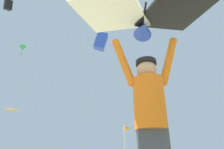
{
  "coord_description": "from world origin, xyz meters",
  "views": [
    {
      "loc": [
        -1.04,
        -2.12,
        0.5
      ],
      "look_at": [
        -0.07,
        1.13,
        2.06
      ],
      "focal_mm": 31.44,
      "sensor_mm": 36.0,
      "label": 1
    }
  ],
  "objects_px": {
    "distant_kite_green_far_center": "(23,48)",
    "distant_kite_blue_mid_left": "(101,41)",
    "kite_flyer_person": "(151,118)",
    "held_stunt_kite": "(143,16)",
    "distant_kite_orange_low_left": "(13,109)",
    "distant_kite_black_low_right": "(8,5)",
    "marker_flag": "(127,132)"
  },
  "relations": [
    {
      "from": "kite_flyer_person",
      "to": "held_stunt_kite",
      "type": "height_order",
      "value": "held_stunt_kite"
    },
    {
      "from": "distant_kite_orange_low_left",
      "to": "distant_kite_blue_mid_left",
      "type": "xyz_separation_m",
      "value": [
        5.84,
        -3.29,
        5.04
      ]
    },
    {
      "from": "distant_kite_black_low_right",
      "to": "distant_kite_orange_low_left",
      "type": "height_order",
      "value": "distant_kite_black_low_right"
    },
    {
      "from": "distant_kite_blue_mid_left",
      "to": "marker_flag",
      "type": "bearing_deg",
      "value": -88.86
    },
    {
      "from": "kite_flyer_person",
      "to": "distant_kite_green_far_center",
      "type": "bearing_deg",
      "value": 104.99
    },
    {
      "from": "kite_flyer_person",
      "to": "held_stunt_kite",
      "type": "relative_size",
      "value": 1.06
    },
    {
      "from": "distant_kite_orange_low_left",
      "to": "marker_flag",
      "type": "height_order",
      "value": "distant_kite_orange_low_left"
    },
    {
      "from": "distant_kite_green_far_center",
      "to": "kite_flyer_person",
      "type": "bearing_deg",
      "value": -75.01
    },
    {
      "from": "distant_kite_black_low_right",
      "to": "distant_kite_green_far_center",
      "type": "distance_m",
      "value": 7.88
    },
    {
      "from": "held_stunt_kite",
      "to": "distant_kite_orange_low_left",
      "type": "relative_size",
      "value": 1.67
    },
    {
      "from": "distant_kite_blue_mid_left",
      "to": "held_stunt_kite",
      "type": "bearing_deg",
      "value": -99.93
    },
    {
      "from": "kite_flyer_person",
      "to": "distant_kite_green_far_center",
      "type": "distance_m",
      "value": 25.92
    },
    {
      "from": "held_stunt_kite",
      "to": "distant_kite_green_far_center",
      "type": "bearing_deg",
      "value": 104.87
    },
    {
      "from": "distant_kite_blue_mid_left",
      "to": "marker_flag",
      "type": "distance_m",
      "value": 9.03
    },
    {
      "from": "held_stunt_kite",
      "to": "kite_flyer_person",
      "type": "bearing_deg",
      "value": 71.23
    },
    {
      "from": "held_stunt_kite",
      "to": "distant_kite_orange_low_left",
      "type": "height_order",
      "value": "distant_kite_orange_low_left"
    },
    {
      "from": "distant_kite_green_far_center",
      "to": "held_stunt_kite",
      "type": "bearing_deg",
      "value": -75.13
    },
    {
      "from": "distant_kite_green_far_center",
      "to": "distant_kite_blue_mid_left",
      "type": "height_order",
      "value": "distant_kite_green_far_center"
    },
    {
      "from": "distant_kite_black_low_right",
      "to": "distant_kite_blue_mid_left",
      "type": "distance_m",
      "value": 9.65
    },
    {
      "from": "distant_kite_orange_low_left",
      "to": "distant_kite_blue_mid_left",
      "type": "bearing_deg",
      "value": -29.42
    },
    {
      "from": "distant_kite_black_low_right",
      "to": "distant_kite_green_far_center",
      "type": "xyz_separation_m",
      "value": [
        0.36,
        7.87,
        0.22
      ]
    },
    {
      "from": "kite_flyer_person",
      "to": "distant_kite_black_low_right",
      "type": "relative_size",
      "value": 1.79
    },
    {
      "from": "distant_kite_orange_low_left",
      "to": "marker_flag",
      "type": "distance_m",
      "value": 10.44
    },
    {
      "from": "distant_kite_blue_mid_left",
      "to": "distant_kite_orange_low_left",
      "type": "bearing_deg",
      "value": 150.58
    },
    {
      "from": "kite_flyer_person",
      "to": "distant_kite_orange_low_left",
      "type": "xyz_separation_m",
      "value": [
        -3.97,
        14.05,
        3.33
      ]
    },
    {
      "from": "held_stunt_kite",
      "to": "distant_kite_green_far_center",
      "type": "xyz_separation_m",
      "value": [
        -5.77,
        21.75,
        11.71
      ]
    },
    {
      "from": "kite_flyer_person",
      "to": "distant_kite_blue_mid_left",
      "type": "distance_m",
      "value": 13.76
    },
    {
      "from": "held_stunt_kite",
      "to": "marker_flag",
      "type": "bearing_deg",
      "value": 71.43
    },
    {
      "from": "distant_kite_black_low_right",
      "to": "distant_kite_green_far_center",
      "type": "relative_size",
      "value": 0.61
    },
    {
      "from": "kite_flyer_person",
      "to": "held_stunt_kite",
      "type": "xyz_separation_m",
      "value": [
        -0.03,
        -0.08,
        1.28
      ]
    },
    {
      "from": "held_stunt_kite",
      "to": "distant_kite_orange_low_left",
      "type": "bearing_deg",
      "value": 105.6
    },
    {
      "from": "distant_kite_green_far_center",
      "to": "distant_kite_orange_low_left",
      "type": "relative_size",
      "value": 1.63
    }
  ]
}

